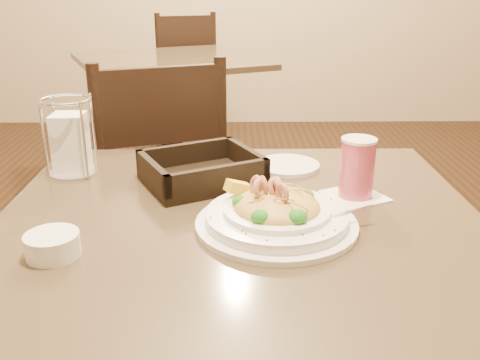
{
  "coord_description": "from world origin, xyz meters",
  "views": [
    {
      "loc": [
        -0.01,
        -0.86,
        1.15
      ],
      "look_at": [
        0.0,
        0.02,
        0.81
      ],
      "focal_mm": 40.0,
      "sensor_mm": 36.0,
      "label": 1
    }
  ],
  "objects_px": {
    "dining_chair_far": "(184,77)",
    "napkin_caddy": "(71,142)",
    "background_table": "(170,100)",
    "drink_glass": "(357,168)",
    "bread_basket": "(202,173)",
    "main_table": "(240,334)",
    "side_plate": "(287,165)",
    "pasta_bowl": "(276,213)",
    "butter_ramekin": "(52,245)",
    "dining_chair_near": "(157,188)"
  },
  "relations": [
    {
      "from": "dining_chair_far",
      "to": "napkin_caddy",
      "type": "bearing_deg",
      "value": 73.79
    },
    {
      "from": "background_table",
      "to": "drink_glass",
      "type": "height_order",
      "value": "drink_glass"
    },
    {
      "from": "dining_chair_far",
      "to": "bread_basket",
      "type": "relative_size",
      "value": 3.22
    },
    {
      "from": "main_table",
      "to": "bread_basket",
      "type": "bearing_deg",
      "value": 110.37
    },
    {
      "from": "side_plate",
      "to": "pasta_bowl",
      "type": "bearing_deg",
      "value": -99.06
    },
    {
      "from": "main_table",
      "to": "butter_ramekin",
      "type": "xyz_separation_m",
      "value": [
        -0.3,
        -0.1,
        0.25
      ]
    },
    {
      "from": "dining_chair_far",
      "to": "butter_ramekin",
      "type": "xyz_separation_m",
      "value": [
        0.05,
        -2.91,
        0.25
      ]
    },
    {
      "from": "background_table",
      "to": "butter_ramekin",
      "type": "distance_m",
      "value": 2.19
    },
    {
      "from": "main_table",
      "to": "bread_basket",
      "type": "distance_m",
      "value": 0.34
    },
    {
      "from": "dining_chair_far",
      "to": "drink_glass",
      "type": "bearing_deg",
      "value": 86.56
    },
    {
      "from": "pasta_bowl",
      "to": "napkin_caddy",
      "type": "xyz_separation_m",
      "value": [
        -0.43,
        0.28,
        0.05
      ]
    },
    {
      "from": "napkin_caddy",
      "to": "butter_ramekin",
      "type": "height_order",
      "value": "napkin_caddy"
    },
    {
      "from": "dining_chair_far",
      "to": "drink_glass",
      "type": "relative_size",
      "value": 6.52
    },
    {
      "from": "drink_glass",
      "to": "bread_basket",
      "type": "height_order",
      "value": "drink_glass"
    },
    {
      "from": "pasta_bowl",
      "to": "napkin_caddy",
      "type": "height_order",
      "value": "napkin_caddy"
    },
    {
      "from": "pasta_bowl",
      "to": "drink_glass",
      "type": "xyz_separation_m",
      "value": [
        0.17,
        0.14,
        0.03
      ]
    },
    {
      "from": "drink_glass",
      "to": "pasta_bowl",
      "type": "bearing_deg",
      "value": -141.03
    },
    {
      "from": "bread_basket",
      "to": "main_table",
      "type": "bearing_deg",
      "value": -69.63
    },
    {
      "from": "background_table",
      "to": "dining_chair_far",
      "type": "relative_size",
      "value": 1.27
    },
    {
      "from": "dining_chair_near",
      "to": "butter_ramekin",
      "type": "height_order",
      "value": "dining_chair_near"
    },
    {
      "from": "butter_ramekin",
      "to": "drink_glass",
      "type": "bearing_deg",
      "value": 23.96
    },
    {
      "from": "dining_chair_near",
      "to": "bread_basket",
      "type": "xyz_separation_m",
      "value": [
        0.18,
        -0.56,
        0.26
      ]
    },
    {
      "from": "main_table",
      "to": "dining_chair_far",
      "type": "relative_size",
      "value": 0.97
    },
    {
      "from": "dining_chair_near",
      "to": "drink_glass",
      "type": "distance_m",
      "value": 0.86
    },
    {
      "from": "main_table",
      "to": "butter_ramekin",
      "type": "distance_m",
      "value": 0.4
    },
    {
      "from": "drink_glass",
      "to": "napkin_caddy",
      "type": "relative_size",
      "value": 0.83
    },
    {
      "from": "bread_basket",
      "to": "side_plate",
      "type": "relative_size",
      "value": 1.94
    },
    {
      "from": "background_table",
      "to": "side_plate",
      "type": "xyz_separation_m",
      "value": [
        0.47,
        -1.76,
        0.24
      ]
    },
    {
      "from": "main_table",
      "to": "drink_glass",
      "type": "bearing_deg",
      "value": 29.71
    },
    {
      "from": "background_table",
      "to": "bread_basket",
      "type": "bearing_deg",
      "value": -81.39
    },
    {
      "from": "bread_basket",
      "to": "side_plate",
      "type": "distance_m",
      "value": 0.22
    },
    {
      "from": "bread_basket",
      "to": "butter_ramekin",
      "type": "relative_size",
      "value": 3.36
    },
    {
      "from": "dining_chair_near",
      "to": "napkin_caddy",
      "type": "distance_m",
      "value": 0.59
    },
    {
      "from": "napkin_caddy",
      "to": "dining_chair_far",
      "type": "bearing_deg",
      "value": 89.5
    },
    {
      "from": "dining_chair_far",
      "to": "butter_ramekin",
      "type": "height_order",
      "value": "dining_chair_far"
    },
    {
      "from": "main_table",
      "to": "bread_basket",
      "type": "height_order",
      "value": "bread_basket"
    },
    {
      "from": "side_plate",
      "to": "bread_basket",
      "type": "bearing_deg",
      "value": -153.93
    },
    {
      "from": "dining_chair_near",
      "to": "drink_glass",
      "type": "relative_size",
      "value": 6.52
    },
    {
      "from": "background_table",
      "to": "drink_glass",
      "type": "bearing_deg",
      "value": -72.97
    },
    {
      "from": "bread_basket",
      "to": "napkin_caddy",
      "type": "height_order",
      "value": "napkin_caddy"
    },
    {
      "from": "drink_glass",
      "to": "side_plate",
      "type": "relative_size",
      "value": 0.96
    },
    {
      "from": "butter_ramekin",
      "to": "main_table",
      "type": "bearing_deg",
      "value": 19.08
    },
    {
      "from": "pasta_bowl",
      "to": "bread_basket",
      "type": "xyz_separation_m",
      "value": [
        -0.14,
        0.22,
        -0.0
      ]
    },
    {
      "from": "drink_glass",
      "to": "napkin_caddy",
      "type": "height_order",
      "value": "napkin_caddy"
    },
    {
      "from": "main_table",
      "to": "side_plate",
      "type": "relative_size",
      "value": 6.05
    },
    {
      "from": "dining_chair_far",
      "to": "bread_basket",
      "type": "xyz_separation_m",
      "value": [
        0.27,
        -2.59,
        0.26
      ]
    },
    {
      "from": "drink_glass",
      "to": "butter_ramekin",
      "type": "height_order",
      "value": "drink_glass"
    },
    {
      "from": "dining_chair_near",
      "to": "bread_basket",
      "type": "relative_size",
      "value": 3.22
    },
    {
      "from": "dining_chair_near",
      "to": "side_plate",
      "type": "height_order",
      "value": "dining_chair_near"
    },
    {
      "from": "background_table",
      "to": "napkin_caddy",
      "type": "xyz_separation_m",
      "value": [
        -0.01,
        -1.79,
        0.3
      ]
    }
  ]
}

